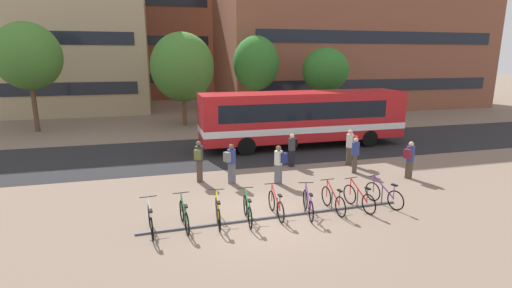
# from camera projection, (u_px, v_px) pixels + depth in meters

# --- Properties ---
(ground) EXTENTS (200.00, 200.00, 0.00)m
(ground) POSITION_uv_depth(u_px,v_px,m) (261.00, 217.00, 12.38)
(ground) COLOR #7A6656
(bus_lane_asphalt) EXTENTS (80.00, 7.20, 0.01)m
(bus_lane_asphalt) POSITION_uv_depth(u_px,v_px,m) (216.00, 152.00, 20.95)
(bus_lane_asphalt) COLOR #232326
(bus_lane_asphalt) RESTS_ON ground
(city_bus) EXTENTS (12.03, 2.61, 3.20)m
(city_bus) POSITION_uv_depth(u_px,v_px,m) (304.00, 117.00, 21.88)
(city_bus) COLOR red
(city_bus) RESTS_ON ground
(bike_rack) EXTENTS (8.97, 0.32, 0.70)m
(bike_rack) POSITION_uv_depth(u_px,v_px,m) (277.00, 215.00, 12.34)
(bike_rack) COLOR #47474C
(bike_rack) RESTS_ON ground
(parked_bicycle_white_0) EXTENTS (0.52, 1.72, 0.99)m
(parked_bicycle_white_0) POSITION_uv_depth(u_px,v_px,m) (151.00, 221.00, 11.19)
(parked_bicycle_white_0) COLOR black
(parked_bicycle_white_0) RESTS_ON ground
(parked_bicycle_green_1) EXTENTS (0.52, 1.72, 0.99)m
(parked_bicycle_green_1) POSITION_uv_depth(u_px,v_px,m) (184.00, 216.00, 11.52)
(parked_bicycle_green_1) COLOR black
(parked_bicycle_green_1) RESTS_ON ground
(parked_bicycle_yellow_2) EXTENTS (0.52, 1.72, 0.99)m
(parked_bicycle_yellow_2) POSITION_uv_depth(u_px,v_px,m) (218.00, 213.00, 11.80)
(parked_bicycle_yellow_2) COLOR black
(parked_bicycle_yellow_2) RESTS_ON ground
(parked_bicycle_green_3) EXTENTS (0.52, 1.72, 0.99)m
(parked_bicycle_green_3) POSITION_uv_depth(u_px,v_px,m) (248.00, 210.00, 11.97)
(parked_bicycle_green_3) COLOR black
(parked_bicycle_green_3) RESTS_ON ground
(parked_bicycle_red_4) EXTENTS (0.52, 1.72, 0.99)m
(parked_bicycle_red_4) POSITION_uv_depth(u_px,v_px,m) (276.00, 205.00, 12.37)
(parked_bicycle_red_4) COLOR black
(parked_bicycle_red_4) RESTS_ON ground
(parked_bicycle_purple_5) EXTENTS (0.56, 1.70, 0.99)m
(parked_bicycle_purple_5) POSITION_uv_depth(u_px,v_px,m) (308.00, 204.00, 12.45)
(parked_bicycle_purple_5) COLOR black
(parked_bicycle_purple_5) RESTS_ON ground
(parked_bicycle_red_6) EXTENTS (0.52, 1.72, 0.99)m
(parked_bicycle_red_6) POSITION_uv_depth(u_px,v_px,m) (333.00, 200.00, 12.80)
(parked_bicycle_red_6) COLOR black
(parked_bicycle_red_6) RESTS_ON ground
(parked_bicycle_red_7) EXTENTS (0.52, 1.71, 0.99)m
(parked_bicycle_red_7) POSITION_uv_depth(u_px,v_px,m) (359.00, 198.00, 13.00)
(parked_bicycle_red_7) COLOR black
(parked_bicycle_red_7) RESTS_ON ground
(parked_bicycle_purple_8) EXTENTS (0.64, 1.67, 0.99)m
(parked_bicycle_purple_8) POSITION_uv_depth(u_px,v_px,m) (384.00, 195.00, 13.31)
(parked_bicycle_purple_8) COLOR black
(parked_bicycle_purple_8) RESTS_ON ground
(commuter_maroon_pack_0) EXTENTS (0.60, 0.49, 1.64)m
(commuter_maroon_pack_0) POSITION_uv_depth(u_px,v_px,m) (410.00, 157.00, 16.15)
(commuter_maroon_pack_0) COLOR #47382D
(commuter_maroon_pack_0) RESTS_ON ground
(commuter_red_pack_1) EXTENTS (0.59, 0.47, 1.76)m
(commuter_red_pack_1) POSITION_uv_depth(u_px,v_px,m) (350.00, 145.00, 18.18)
(commuter_red_pack_1) COLOR #47382D
(commuter_red_pack_1) RESTS_ON ground
(commuter_grey_pack_2) EXTENTS (0.60, 0.55, 1.69)m
(commuter_grey_pack_2) POSITION_uv_depth(u_px,v_px,m) (231.00, 161.00, 15.44)
(commuter_grey_pack_2) COLOR #565660
(commuter_grey_pack_2) RESTS_ON ground
(commuter_black_pack_3) EXTENTS (0.59, 0.58, 1.61)m
(commuter_black_pack_3) POSITION_uv_depth(u_px,v_px,m) (292.00, 148.00, 17.97)
(commuter_black_pack_3) COLOR black
(commuter_black_pack_3) RESTS_ON ground
(commuter_olive_pack_4) EXTENTS (0.46, 0.59, 1.77)m
(commuter_olive_pack_4) POSITION_uv_depth(u_px,v_px,m) (199.00, 159.00, 15.68)
(commuter_olive_pack_4) COLOR #47382D
(commuter_olive_pack_4) RESTS_ON ground
(commuter_olive_pack_5) EXTENTS (0.53, 0.61, 1.64)m
(commuter_olive_pack_5) POSITION_uv_depth(u_px,v_px,m) (355.00, 152.00, 16.99)
(commuter_olive_pack_5) COLOR #47382D
(commuter_olive_pack_5) RESTS_ON ground
(commuter_navy_pack_6) EXTENTS (0.59, 0.59, 1.63)m
(commuter_navy_pack_6) POSITION_uv_depth(u_px,v_px,m) (279.00, 162.00, 15.45)
(commuter_navy_pack_6) COLOR #565660
(commuter_navy_pack_6) RESTS_ON ground
(street_tree_0) EXTENTS (4.73, 4.73, 7.01)m
(street_tree_0) POSITION_uv_depth(u_px,v_px,m) (182.00, 67.00, 28.18)
(street_tree_0) COLOR brown
(street_tree_0) RESTS_ON ground
(street_tree_1) EXTENTS (3.70, 3.70, 5.91)m
(street_tree_1) POSITION_uv_depth(u_px,v_px,m) (325.00, 70.00, 29.91)
(street_tree_1) COLOR brown
(street_tree_1) RESTS_ON ground
(street_tree_2) EXTENTS (3.58, 3.58, 6.79)m
(street_tree_2) POSITION_uv_depth(u_px,v_px,m) (256.00, 64.00, 29.15)
(street_tree_2) COLOR brown
(street_tree_2) RESTS_ON ground
(street_tree_3) EXTENTS (4.36, 4.36, 7.52)m
(street_tree_3) POSITION_uv_depth(u_px,v_px,m) (28.00, 56.00, 25.52)
(street_tree_3) COLOR brown
(street_tree_3) RESTS_ON ground
(building_left_wing) EXTENTS (16.22, 13.44, 16.81)m
(building_left_wing) POSITION_uv_depth(u_px,v_px,m) (60.00, 23.00, 36.50)
(building_left_wing) COLOR tan
(building_left_wing) RESTS_ON ground
(building_right_wing) EXTENTS (27.41, 12.81, 17.34)m
(building_right_wing) POSITION_uv_depth(u_px,v_px,m) (349.00, 23.00, 39.92)
(building_right_wing) COLOR brown
(building_right_wing) RESTS_ON ground
(building_centre_block) EXTENTS (16.36, 11.70, 17.77)m
(building_centre_block) POSITION_uv_depth(u_px,v_px,m) (147.00, 28.00, 49.24)
(building_centre_block) COLOR brown
(building_centre_block) RESTS_ON ground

